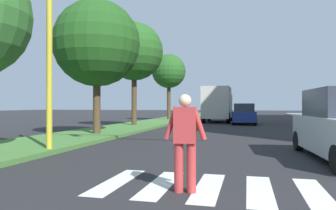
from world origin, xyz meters
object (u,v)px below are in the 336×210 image
tree_far (134,52)px  pedestrian_performer (185,138)px  tree_mid (97,44)px  truck_box_delivery (218,104)px  tree_distant (169,71)px  traffic_light_gantry (130,7)px  sedan_midblock (244,114)px

tree_far → pedestrian_performer: bearing=-67.0°
tree_mid → truck_box_delivery: bearing=73.4°
tree_distant → traffic_light_gantry: size_ratio=0.70×
tree_mid → truck_box_delivery: tree_mid is taller
tree_far → tree_distant: (0.18, 9.35, -0.41)m
tree_distant → pedestrian_performer: 26.06m
tree_mid → tree_distant: bearing=91.4°
tree_far → sedan_midblock: (7.38, 5.38, -4.47)m
traffic_light_gantry → tree_far: bearing=109.5°
tree_mid → truck_box_delivery: (4.47, 15.00, -2.86)m
tree_far → pedestrian_performer: size_ratio=4.22×
traffic_light_gantry → truck_box_delivery: 20.57m
tree_far → traffic_light_gantry: tree_far is taller
traffic_light_gantry → pedestrian_performer: bearing=-55.7°
tree_distant → pedestrian_performer: bearing=-75.5°
traffic_light_gantry → pedestrian_performer: traffic_light_gantry is taller
traffic_light_gantry → pedestrian_performer: size_ratio=5.36×
tree_distant → pedestrian_performer: tree_distant is taller
tree_far → tree_distant: size_ratio=1.12×
tree_mid → tree_far: bearing=94.9°
sedan_midblock → tree_distant: bearing=151.1°
tree_far → truck_box_delivery: size_ratio=1.15×
tree_far → traffic_light_gantry: bearing=-70.5°
truck_box_delivery → tree_distant: bearing=166.0°
tree_mid → traffic_light_gantry: 6.54m
traffic_light_gantry → sedan_midblock: size_ratio=2.06×
sedan_midblock → traffic_light_gantry: bearing=-99.8°
sedan_midblock → tree_far: bearing=-143.9°
sedan_midblock → truck_box_delivery: bearing=130.1°
sedan_midblock → truck_box_delivery: size_ratio=0.71×
tree_far → tree_distant: tree_far is taller
tree_distant → tree_mid: bearing=-88.6°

